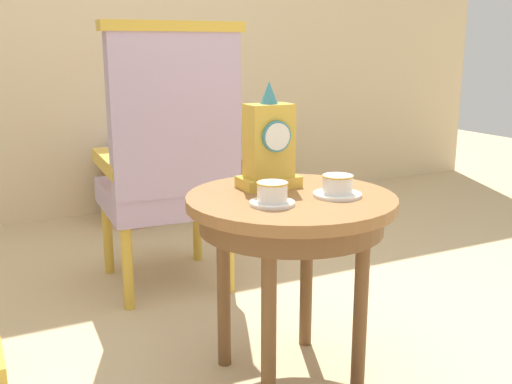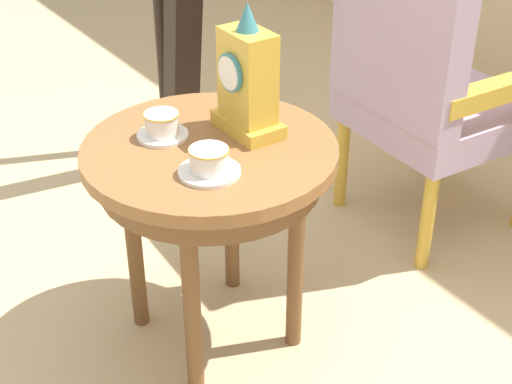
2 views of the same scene
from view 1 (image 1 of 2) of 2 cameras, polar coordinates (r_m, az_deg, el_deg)
ground_plane at (r=2.04m, az=0.88°, el=-17.03°), size 10.00×10.00×0.00m
side_table at (r=1.83m, az=3.35°, el=-2.70°), size 0.64×0.64×0.61m
teacup_left at (r=1.69m, az=1.57°, el=-0.22°), size 0.13×0.13×0.07m
teacup_right at (r=1.80m, az=7.80°, el=0.51°), size 0.15×0.15×0.07m
mantel_clock at (r=1.88m, az=1.26°, el=4.45°), size 0.19×0.11×0.34m
armchair at (r=2.52m, az=-8.31°, el=3.27°), size 0.57×0.56×1.14m
window_bench at (r=3.83m, az=-6.08°, el=1.25°), size 1.10×0.40×0.44m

